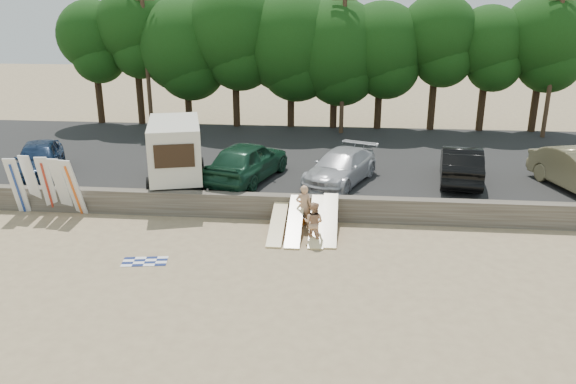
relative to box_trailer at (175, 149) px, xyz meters
name	(u,v)px	position (x,y,z in m)	size (l,w,h in m)	color
ground	(280,249)	(5.21, -5.18, -2.23)	(120.00, 120.00, 0.00)	tan
seawall	(288,207)	(5.21, -2.18, -1.73)	(44.00, 0.50, 1.00)	#6B6356
parking_lot	(302,161)	(5.21, 5.32, -1.88)	(44.00, 14.50, 0.70)	#282828
treeline	(302,40)	(4.61, 12.39, 3.89)	(32.64, 6.41, 8.98)	#382616
utility_poles	(343,54)	(7.21, 10.82, 3.20)	(25.80, 0.26, 9.00)	#473321
box_trailer	(175,149)	(0.00, 0.00, 0.00)	(3.33, 4.71, 2.74)	beige
car_0	(39,159)	(-6.58, 0.39, -0.73)	(1.89, 4.69, 1.60)	#122340
car_1	(248,161)	(3.10, 0.63, -0.64)	(2.12, 5.27, 1.80)	#153C28
car_2	(341,167)	(7.26, 0.61, -0.81)	(2.02, 4.96, 1.44)	#B5B5BB
car_3	(461,164)	(12.59, 1.34, -0.73)	(1.71, 4.90, 1.61)	black
surfboard_upright_0	(17,186)	(-5.83, -2.81, -0.98)	(0.50, 0.06, 2.60)	white
surfboard_upright_1	(32,184)	(-5.33, -2.54, -0.96)	(0.50, 0.06, 2.60)	white
surfboard_upright_2	(47,185)	(-4.63, -2.64, -0.97)	(0.50, 0.06, 2.60)	white
surfboard_upright_3	(61,186)	(-4.02, -2.68, -0.98)	(0.50, 0.06, 2.60)	white
surfboard_upright_4	(73,187)	(-3.44, -2.80, -0.99)	(0.50, 0.06, 2.60)	white
surfboard_low_0	(278,223)	(4.96, -3.72, -1.82)	(0.56, 3.00, 0.07)	#FFE4A0
surfboard_low_1	(295,221)	(5.62, -3.80, -1.68)	(0.56, 3.00, 0.07)	#FFE4A0
surfboard_low_2	(317,221)	(6.46, -3.74, -1.68)	(0.56, 3.00, 0.07)	#FFE4A0
surfboard_low_3	(330,220)	(6.93, -3.65, -1.65)	(0.56, 3.00, 0.07)	#FFE4A0
beachgoer_a	(304,206)	(5.89, -3.02, -1.38)	(0.62, 0.41, 1.71)	tan
beachgoer_b	(314,223)	(6.36, -4.48, -1.46)	(0.75, 0.59, 1.55)	tan
cooler	(318,221)	(6.46, -2.78, -2.07)	(0.38, 0.30, 0.32)	#27914E
gear_bag	(301,222)	(5.77, -2.78, -2.12)	(0.30, 0.25, 0.22)	#C35B17
beach_towel	(145,261)	(0.77, -6.66, -2.23)	(1.50, 1.50, 0.00)	white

